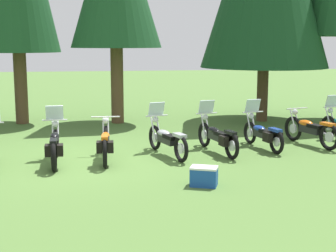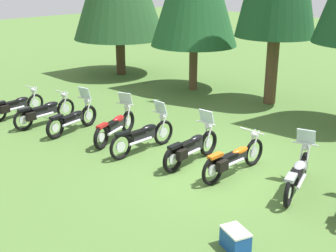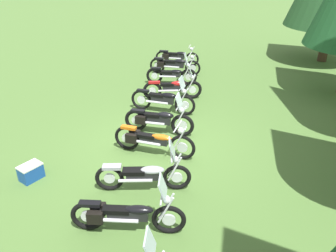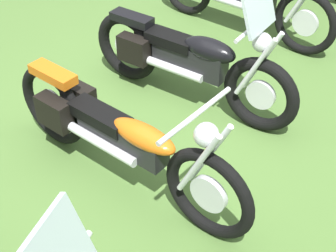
% 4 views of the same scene
% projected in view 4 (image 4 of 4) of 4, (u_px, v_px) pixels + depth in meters
% --- Properties ---
extents(ground_plane, '(80.00, 80.00, 0.00)m').
position_uv_depth(ground_plane, '(164.00, 140.00, 4.65)').
color(ground_plane, '#4C7033').
extents(motorcycle_5, '(0.63, 2.25, 1.38)m').
position_uv_depth(motorcycle_5, '(187.00, 59.00, 4.85)').
color(motorcycle_5, black).
rests_on(motorcycle_5, ground_plane).
extents(motorcycle_6, '(0.75, 2.41, 1.03)m').
position_uv_depth(motorcycle_6, '(117.00, 135.00, 3.99)').
color(motorcycle_6, black).
rests_on(motorcycle_6, ground_plane).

